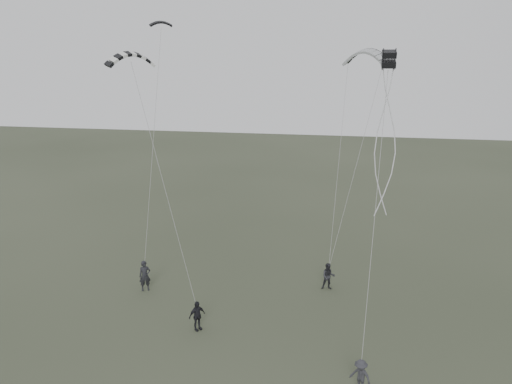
% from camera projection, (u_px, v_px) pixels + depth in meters
% --- Properties ---
extents(ground, '(140.00, 140.00, 0.00)m').
position_uv_depth(ground, '(230.00, 339.00, 26.13)').
color(ground, '#313827').
rests_on(ground, ground).
extents(flyer_left, '(0.85, 0.75, 1.97)m').
position_uv_depth(flyer_left, '(145.00, 276.00, 31.32)').
color(flyer_left, black).
rests_on(flyer_left, ground).
extents(flyer_right, '(0.92, 0.76, 1.73)m').
position_uv_depth(flyer_right, '(328.00, 276.00, 31.51)').
color(flyer_right, '#222227').
rests_on(flyer_right, ground).
extents(flyer_center, '(0.96, 1.01, 1.68)m').
position_uv_depth(flyer_center, '(197.00, 316.00, 26.82)').
color(flyer_center, black).
rests_on(flyer_center, ground).
extents(flyer_far, '(1.18, 1.03, 1.59)m').
position_uv_depth(flyer_far, '(360.00, 376.00, 21.85)').
color(flyer_far, '#2A2A2F').
rests_on(flyer_far, ground).
extents(kite_dark_small, '(1.57, 1.18, 0.59)m').
position_uv_depth(kite_dark_small, '(161.00, 22.00, 32.87)').
color(kite_dark_small, black).
rests_on(kite_dark_small, flyer_left).
extents(kite_pale_large, '(3.59, 2.85, 1.64)m').
position_uv_depth(kite_pale_large, '(366.00, 51.00, 34.70)').
color(kite_pale_large, '#9B9EA0').
rests_on(kite_pale_large, flyer_right).
extents(kite_striped, '(2.47, 2.39, 1.17)m').
position_uv_depth(kite_striped, '(130.00, 54.00, 26.07)').
color(kite_striped, black).
rests_on(kite_striped, flyer_center).
extents(kite_box, '(0.66, 0.81, 0.85)m').
position_uv_depth(kite_box, '(389.00, 59.00, 23.28)').
color(kite_box, black).
rests_on(kite_box, flyer_far).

